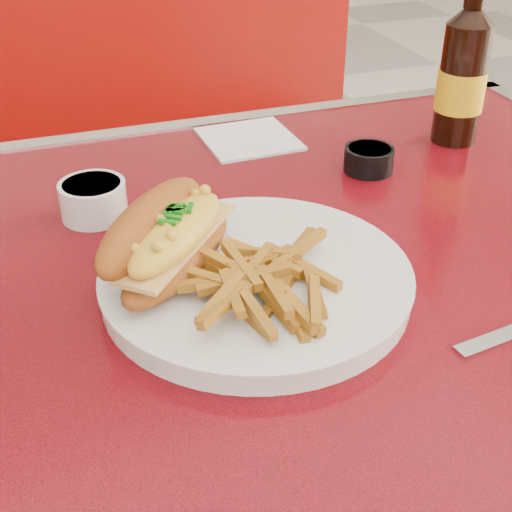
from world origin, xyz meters
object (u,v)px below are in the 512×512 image
object	(u,v)px
diner_table	(229,387)
booth_bench_far	(126,262)
dinner_plate	(256,280)
gravy_ramekin	(93,199)
fork	(182,252)
mac_hoagie	(168,238)
beer_bottle	(463,73)
sauce_cup_right	(369,158)

from	to	relation	value
diner_table	booth_bench_far	distance (m)	0.87
dinner_plate	gravy_ramekin	xyz separation A→B (m)	(-0.13, 0.20, 0.01)
fork	mac_hoagie	bearing A→B (deg)	152.70
mac_hoagie	gravy_ramekin	xyz separation A→B (m)	(-0.05, 0.17, -0.03)
gravy_ramekin	beer_bottle	bearing A→B (deg)	6.21
mac_hoagie	booth_bench_far	bearing A→B (deg)	37.14
dinner_plate	mac_hoagie	world-z (taller)	mac_hoagie
gravy_ramekin	diner_table	bearing A→B (deg)	-55.62
dinner_plate	beer_bottle	distance (m)	0.48
sauce_cup_right	fork	bearing A→B (deg)	-152.45
booth_bench_far	dinner_plate	distance (m)	0.99
booth_bench_far	dinner_plate	size ratio (longest dim) A/B	3.20
diner_table	booth_bench_far	xyz separation A→B (m)	(0.00, 0.81, -0.32)
gravy_ramekin	booth_bench_far	bearing A→B (deg)	80.43
mac_hoagie	beer_bottle	bearing A→B (deg)	-22.88
gravy_ramekin	mac_hoagie	bearing A→B (deg)	-73.65
dinner_plate	fork	distance (m)	0.08
booth_bench_far	fork	world-z (taller)	booth_bench_far
dinner_plate	gravy_ramekin	bearing A→B (deg)	121.89
fork	sauce_cup_right	world-z (taller)	sauce_cup_right
booth_bench_far	mac_hoagie	xyz separation A→B (m)	(-0.06, -0.82, 0.54)
gravy_ramekin	beer_bottle	distance (m)	0.53
diner_table	beer_bottle	bearing A→B (deg)	27.96
dinner_plate	beer_bottle	bearing A→B (deg)	33.73
diner_table	fork	xyz separation A→B (m)	(-0.04, 0.01, 0.18)
diner_table	gravy_ramekin	world-z (taller)	gravy_ramekin
sauce_cup_right	dinner_plate	bearing A→B (deg)	-137.58
dinner_plate	sauce_cup_right	size ratio (longest dim) A/B	5.36
booth_bench_far	sauce_cup_right	xyz separation A→B (m)	(0.25, -0.65, 0.50)
gravy_ramekin	sauce_cup_right	distance (m)	0.36
diner_table	fork	world-z (taller)	fork
booth_bench_far	sauce_cup_right	bearing A→B (deg)	-69.08
mac_hoagie	fork	bearing A→B (deg)	5.07
fork	gravy_ramekin	bearing A→B (deg)	33.93
sauce_cup_right	beer_bottle	size ratio (longest dim) A/B	0.27
dinner_plate	fork	size ratio (longest dim) A/B	2.65
mac_hoagie	beer_bottle	distance (m)	0.52
diner_table	sauce_cup_right	world-z (taller)	sauce_cup_right
fork	gravy_ramekin	distance (m)	0.16
fork	beer_bottle	world-z (taller)	beer_bottle
diner_table	dinner_plate	xyz separation A→B (m)	(0.02, -0.04, 0.17)
beer_bottle	mac_hoagie	bearing A→B (deg)	-154.18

